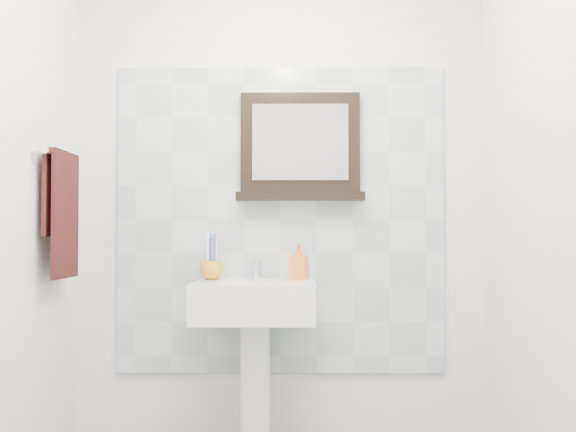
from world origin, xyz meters
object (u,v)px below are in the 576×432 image
object	(u,v)px
soap_dispenser	(299,262)
framed_mirror	(300,150)
toothbrush_cup	(212,270)
hand_towel	(62,204)
pedestal_sink	(254,321)

from	to	relation	value
soap_dispenser	framed_mirror	xyz separation A→B (m)	(0.01, 0.05, 0.54)
soap_dispenser	framed_mirror	distance (m)	0.55
toothbrush_cup	soap_dispenser	distance (m)	0.42
toothbrush_cup	hand_towel	bearing A→B (deg)	-154.08
pedestal_sink	hand_towel	distance (m)	1.00
hand_towel	toothbrush_cup	bearing A→B (deg)	25.92
pedestal_sink	hand_towel	world-z (taller)	hand_towel
soap_dispenser	hand_towel	bearing A→B (deg)	-145.63
pedestal_sink	hand_towel	xyz separation A→B (m)	(-0.83, -0.18, 0.53)
hand_towel	pedestal_sink	bearing A→B (deg)	12.58
framed_mirror	soap_dispenser	bearing A→B (deg)	-99.62
framed_mirror	hand_towel	world-z (taller)	framed_mirror
framed_mirror	pedestal_sink	bearing A→B (deg)	-138.65
framed_mirror	toothbrush_cup	bearing A→B (deg)	-170.40
hand_towel	framed_mirror	bearing A→B (deg)	19.65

